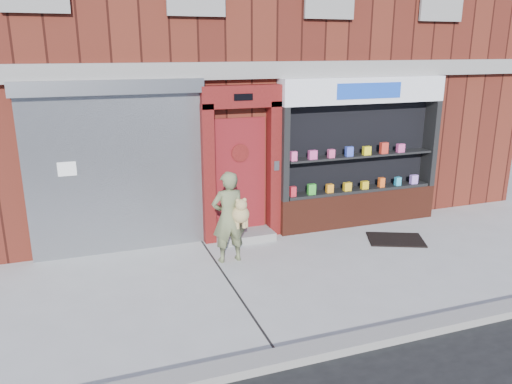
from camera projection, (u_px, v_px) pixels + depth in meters
name	position (u px, v px, depth m)	size (l,w,h in m)	color
ground	(320.00, 270.00, 8.28)	(80.00, 80.00, 0.00)	#9E9E99
curb	(397.00, 334.00, 6.31)	(60.00, 0.30, 0.12)	gray
building	(218.00, 29.00, 12.58)	(12.00, 8.16, 8.00)	#491710
shutter_bay	(116.00, 158.00, 8.57)	(3.10, 0.30, 3.04)	gray
red_door_bay	(241.00, 164.00, 9.31)	(1.52, 0.58, 2.90)	#4B0D0C
pharmacy_bay	(359.00, 159.00, 10.10)	(3.50, 0.41, 3.00)	#542014
woman	(230.00, 217.00, 8.40)	(0.63, 0.43, 1.59)	#646B46
doormat	(396.00, 240.00, 9.53)	(1.03, 0.72, 0.03)	black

